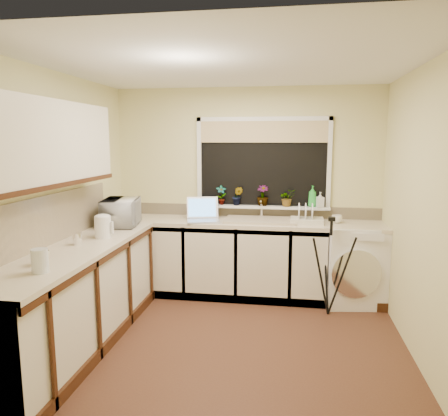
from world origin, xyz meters
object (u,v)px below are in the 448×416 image
at_px(dish_rack, 307,221).
at_px(soap_bottle_clear, 320,200).
at_px(kettle, 103,227).
at_px(cup_left, 43,258).
at_px(steel_jar, 77,239).
at_px(microwave, 121,212).
at_px(plant_c, 263,196).
at_px(plant_b, 238,196).
at_px(soap_bottle_green, 312,196).
at_px(laptop, 203,215).
at_px(washing_machine, 352,264).
at_px(tripod, 330,266).
at_px(plant_a, 221,195).
at_px(plant_d, 287,198).
at_px(glass_jug, 40,261).
at_px(cup_back, 337,219).

distance_m(dish_rack, soap_bottle_clear, 0.34).
distance_m(kettle, cup_left, 0.91).
relative_size(steel_jar, microwave, 0.21).
relative_size(kettle, plant_c, 0.83).
bearing_deg(steel_jar, soap_bottle_clear, 35.40).
xyz_separation_m(dish_rack, microwave, (-2.02, -0.45, 0.12)).
height_order(microwave, plant_b, plant_b).
bearing_deg(soap_bottle_green, kettle, -147.28).
bearing_deg(kettle, laptop, 52.94).
bearing_deg(soap_bottle_green, plant_b, -178.07).
xyz_separation_m(soap_bottle_clear, cup_left, (-2.18, -2.18, -0.19)).
xyz_separation_m(washing_machine, kettle, (-2.48, -1.05, 0.55)).
bearing_deg(dish_rack, tripod, -58.83).
distance_m(plant_a, plant_d, 0.79).
distance_m(dish_rack, plant_d, 0.39).
xyz_separation_m(kettle, soap_bottle_clear, (2.11, 1.27, 0.14)).
xyz_separation_m(tripod, plant_d, (-0.46, 0.64, 0.63)).
relative_size(washing_machine, steel_jar, 8.24).
distance_m(steel_jar, soap_bottle_green, 2.68).
xyz_separation_m(plant_c, cup_left, (-1.51, -2.20, -0.22)).
xyz_separation_m(kettle, glass_jug, (0.03, -1.10, -0.02)).
bearing_deg(steel_jar, microwave, 87.35).
height_order(steel_jar, soap_bottle_green, soap_bottle_green).
relative_size(plant_c, cup_back, 2.08).
bearing_deg(cup_left, tripod, 34.45).
distance_m(plant_b, cup_back, 1.19).
distance_m(washing_machine, plant_c, 1.29).
relative_size(plant_d, cup_left, 1.82).
relative_size(laptop, dish_rack, 1.24).
bearing_deg(laptop, cup_left, -127.84).
xyz_separation_m(washing_machine, plant_a, (-1.54, 0.24, 0.72)).
distance_m(kettle, glass_jug, 1.10).
bearing_deg(kettle, cup_left, -94.19).
distance_m(soap_bottle_clear, cup_back, 0.32).
xyz_separation_m(tripod, plant_c, (-0.75, 0.65, 0.65)).
bearing_deg(washing_machine, microwave, -177.94).
xyz_separation_m(washing_machine, dish_rack, (-0.52, -0.00, 0.48)).
bearing_deg(cup_back, plant_a, 171.88).
bearing_deg(soap_bottle_clear, microwave, -162.81).
height_order(washing_machine, glass_jug, glass_jug).
height_order(tripod, microwave, microwave).
height_order(plant_d, cup_back, plant_d).
relative_size(cup_back, cup_left, 1.05).
distance_m(laptop, cup_left, 2.10).
relative_size(laptop, plant_c, 1.84).
relative_size(microwave, plant_c, 2.16).
xyz_separation_m(laptop, glass_jug, (-0.74, -2.11, 0.02)).
xyz_separation_m(tripod, cup_back, (0.10, 0.46, 0.42)).
bearing_deg(plant_a, soap_bottle_clear, -1.08).
distance_m(kettle, soap_bottle_clear, 2.47).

